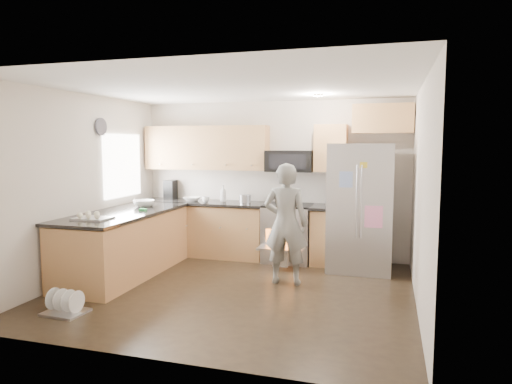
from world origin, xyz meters
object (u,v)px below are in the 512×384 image
(person, at_px, (286,224))
(dish_rack, at_px, (65,307))
(refrigerator, at_px, (360,208))
(stove_range, at_px, (288,220))

(person, bearing_deg, dish_rack, 37.52)
(refrigerator, bearing_deg, dish_rack, -138.19)
(refrigerator, height_order, dish_rack, refrigerator)
(stove_range, bearing_deg, refrigerator, -11.92)
(person, bearing_deg, refrigerator, -137.70)
(stove_range, height_order, dish_rack, stove_range)
(stove_range, height_order, refrigerator, refrigerator)
(dish_rack, bearing_deg, stove_range, 57.49)
(refrigerator, bearing_deg, person, -134.94)
(refrigerator, relative_size, person, 1.16)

